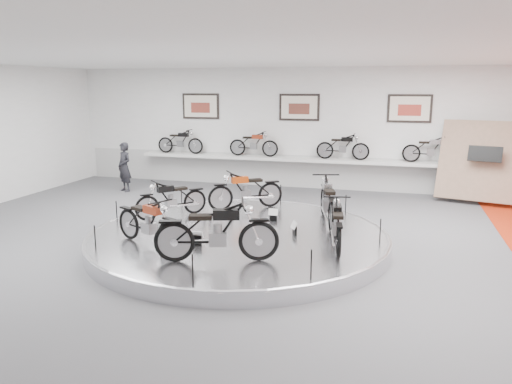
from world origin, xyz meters
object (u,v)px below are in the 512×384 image
(bike_e, at_px, (216,231))
(bike_f, at_px, (337,224))
(bike_b, at_px, (246,190))
(bike_a, at_px, (328,201))
(bike_d, at_px, (148,222))
(shelf, at_px, (297,159))
(bike_c, at_px, (171,199))
(display_platform, at_px, (239,239))
(visitor, at_px, (124,167))

(bike_e, relative_size, bike_f, 1.19)
(bike_b, bearing_deg, bike_a, 123.98)
(bike_f, bearing_deg, bike_d, 94.95)
(shelf, relative_size, bike_c, 7.13)
(display_platform, height_order, visitor, visitor)
(bike_b, xyz_separation_m, bike_f, (2.60, -2.49, -0.03))
(visitor, bearing_deg, shelf, 49.24)
(display_platform, bearing_deg, bike_f, -11.76)
(bike_c, distance_m, visitor, 5.01)
(display_platform, xyz_separation_m, shelf, (0.00, 6.40, 0.85))
(bike_b, xyz_separation_m, bike_e, (0.64, -3.89, 0.06))
(display_platform, height_order, bike_a, bike_a)
(bike_c, relative_size, bike_f, 0.97)
(bike_c, distance_m, bike_f, 4.26)
(display_platform, relative_size, bike_a, 3.50)
(bike_a, distance_m, bike_e, 3.43)
(bike_b, xyz_separation_m, bike_c, (-1.47, -1.26, -0.04))
(shelf, distance_m, bike_f, 7.18)
(bike_a, xyz_separation_m, bike_f, (0.41, -1.66, -0.07))
(bike_e, distance_m, visitor, 8.38)
(bike_d, distance_m, bike_e, 1.66)
(bike_a, height_order, visitor, visitor)
(bike_a, xyz_separation_m, bike_b, (-2.19, 0.83, -0.04))
(bike_d, relative_size, visitor, 1.02)
(shelf, distance_m, visitor, 5.67)
(shelf, xyz_separation_m, bike_e, (0.18, -8.25, -0.14))
(bike_b, distance_m, bike_d, 3.54)
(bike_d, xyz_separation_m, bike_f, (3.55, 0.92, -0.02))
(bike_e, relative_size, visitor, 1.17)
(display_platform, distance_m, bike_f, 2.28)
(bike_d, bearing_deg, bike_f, 40.14)
(visitor, bearing_deg, bike_e, -19.54)
(bike_a, bearing_deg, bike_d, 114.50)
(bike_e, bearing_deg, shelf, 73.51)
(display_platform, relative_size, bike_d, 3.89)
(display_platform, distance_m, visitor, 6.99)
(bike_a, height_order, bike_d, bike_a)
(display_platform, distance_m, bike_d, 2.06)
(display_platform, relative_size, bike_b, 3.81)
(bike_e, bearing_deg, bike_c, 110.97)
(bike_f, bearing_deg, bike_e, 115.90)
(visitor, bearing_deg, bike_c, -17.94)
(bike_c, relative_size, visitor, 0.96)
(bike_a, bearing_deg, visitor, 50.38)
(bike_b, distance_m, bike_e, 3.94)
(bike_e, bearing_deg, display_platform, 77.93)
(bike_b, bearing_deg, visitor, -61.71)
(bike_d, xyz_separation_m, bike_e, (1.59, -0.48, 0.07))
(bike_f, bearing_deg, display_platform, 68.69)
(bike_c, bearing_deg, bike_e, 80.26)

